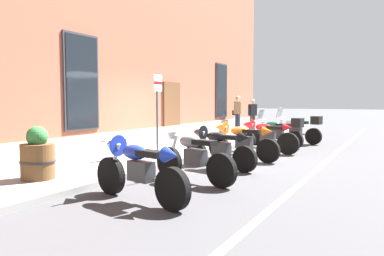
{
  "coord_description": "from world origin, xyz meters",
  "views": [
    {
      "loc": [
        -9.49,
        -4.79,
        1.6
      ],
      "look_at": [
        0.28,
        0.55,
        0.8
      ],
      "focal_mm": 35.02,
      "sensor_mm": 36.0,
      "label": 1
    }
  ],
  "objects": [
    {
      "name": "ground_plane",
      "position": [
        0.0,
        0.0,
        0.0
      ],
      "size": [
        140.0,
        140.0,
        0.0
      ],
      "primitive_type": "plane",
      "color": "#38383A"
    },
    {
      "name": "brick_pub_facade",
      "position": [
        -0.0,
        5.91,
        4.73
      ],
      "size": [
        22.29,
        6.92,
        9.47
      ],
      "color": "brown",
      "rests_on": "ground_plane"
    },
    {
      "name": "motorcycle_grey_naked",
      "position": [
        -3.07,
        -1.3,
        0.49
      ],
      "size": [
        0.75,
        2.02,
        1.0
      ],
      "color": "black",
      "rests_on": "ground_plane"
    },
    {
      "name": "parking_sign",
      "position": [
        -1.22,
        0.78,
        1.56
      ],
      "size": [
        0.36,
        0.07,
        2.21
      ],
      "color": "#4C4C51",
      "rests_on": "sidewalk"
    },
    {
      "name": "barrel_planter",
      "position": [
        -4.72,
        1.15,
        0.55
      ],
      "size": [
        0.65,
        0.65,
        1.01
      ],
      "color": "brown",
      "rests_on": "sidewalk"
    },
    {
      "name": "motorcycle_orange_sport",
      "position": [
        -0.02,
        -1.09,
        0.57
      ],
      "size": [
        0.62,
        2.13,
        1.04
      ],
      "color": "black",
      "rests_on": "ground_plane"
    },
    {
      "name": "motorcycle_black_sport",
      "position": [
        -1.45,
        -1.07,
        0.55
      ],
      "size": [
        0.71,
        2.0,
        1.01
      ],
      "color": "black",
      "rests_on": "ground_plane"
    },
    {
      "name": "pedestrian_tan_coat",
      "position": [
        7.45,
        1.95,
        1.1
      ],
      "size": [
        0.43,
        0.6,
        1.74
      ],
      "color": "#2D3351",
      "rests_on": "sidewalk"
    },
    {
      "name": "motorcycle_silver_touring",
      "position": [
        4.82,
        -1.52,
        0.56
      ],
      "size": [
        0.81,
        2.1,
        1.34
      ],
      "color": "black",
      "rests_on": "ground_plane"
    },
    {
      "name": "motorcycle_green_touring",
      "position": [
        3.15,
        -1.26,
        0.56
      ],
      "size": [
        0.71,
        1.98,
        1.33
      ],
      "color": "black",
      "rests_on": "ground_plane"
    },
    {
      "name": "motorcycle_red_sport",
      "position": [
        1.69,
        -1.22,
        0.57
      ],
      "size": [
        0.62,
        2.07,
        1.04
      ],
      "color": "black",
      "rests_on": "ground_plane"
    },
    {
      "name": "lane_stripe",
      "position": [
        0.0,
        -3.2,
        0.0
      ],
      "size": [
        28.29,
        0.12,
        0.01
      ],
      "primitive_type": "cube",
      "color": "silver",
      "rests_on": "ground_plane"
    },
    {
      "name": "motorcycle_blue_sport",
      "position": [
        -4.73,
        -1.16,
        0.57
      ],
      "size": [
        0.74,
        2.11,
        1.04
      ],
      "color": "black",
      "rests_on": "ground_plane"
    },
    {
      "name": "pedestrian_dark_jacket",
      "position": [
        8.06,
        1.41,
        1.0
      ],
      "size": [
        0.54,
        0.36,
        1.58
      ],
      "color": "#38332D",
      "rests_on": "sidewalk"
    },
    {
      "name": "sidewalk",
      "position": [
        0.0,
        1.25,
        0.06
      ],
      "size": [
        28.29,
        2.5,
        0.12
      ],
      "primitive_type": "cube",
      "color": "slate",
      "rests_on": "ground_plane"
    }
  ]
}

